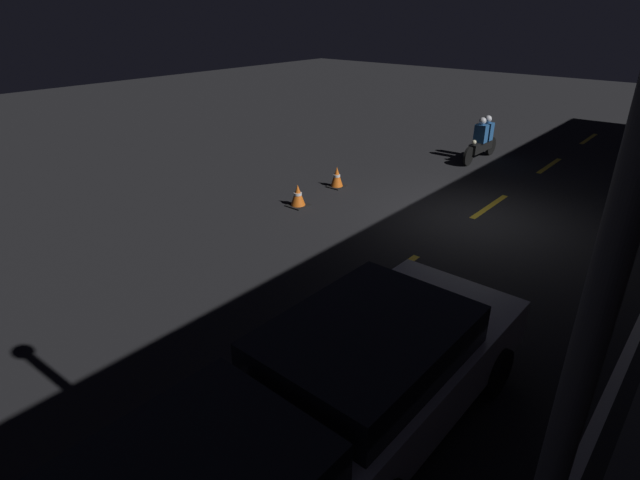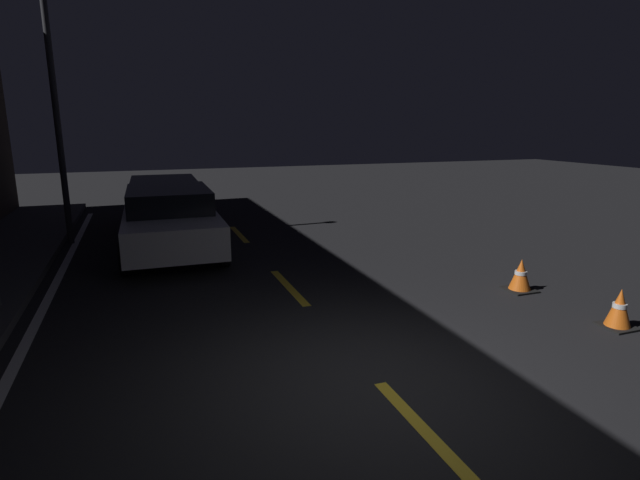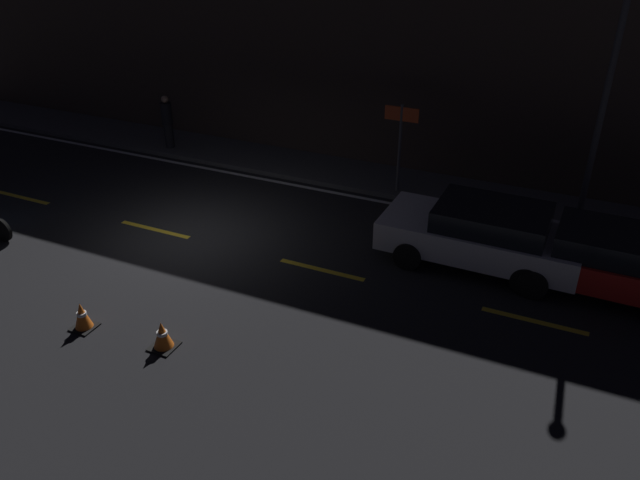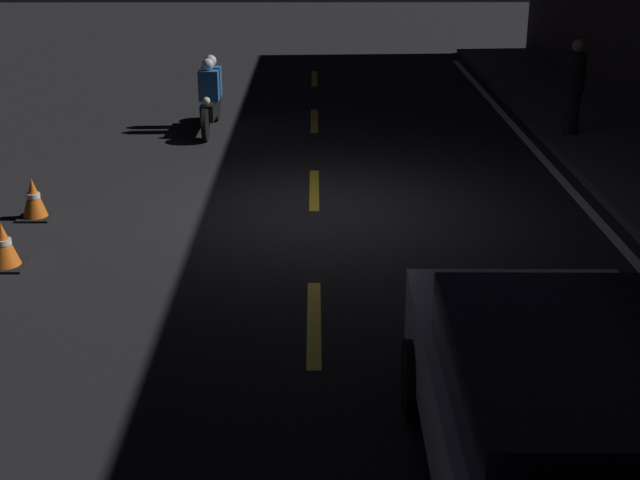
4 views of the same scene
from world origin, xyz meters
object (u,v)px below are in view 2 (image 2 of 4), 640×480
object	(u,v)px
sedan_white	(170,219)
traffic_cone_mid	(521,275)
traffic_cone_near	(619,309)
street_lamp	(55,101)
taxi_red	(165,203)

from	to	relation	value
sedan_white	traffic_cone_mid	bearing A→B (deg)	50.25
traffic_cone_near	traffic_cone_mid	size ratio (longest dim) A/B	1.02
sedan_white	street_lamp	world-z (taller)	street_lamp
traffic_cone_near	street_lamp	size ratio (longest dim) A/B	0.10
sedan_white	traffic_cone_mid	xyz separation A→B (m)	(-4.56, -5.35, -0.49)
taxi_red	traffic_cone_mid	bearing A→B (deg)	38.14
traffic_cone_mid	taxi_red	bearing A→B (deg)	37.00
traffic_cone_mid	street_lamp	size ratio (longest dim) A/B	0.09
traffic_cone_near	street_lamp	world-z (taller)	street_lamp
sedan_white	traffic_cone_near	size ratio (longest dim) A/B	7.66
sedan_white	traffic_cone_mid	distance (m)	7.04
street_lamp	taxi_red	bearing A→B (deg)	-73.02
taxi_red	traffic_cone_near	distance (m)	10.37
taxi_red	street_lamp	xyz separation A→B (m)	(-0.67, 2.21, 2.50)
taxi_red	street_lamp	world-z (taller)	street_lamp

